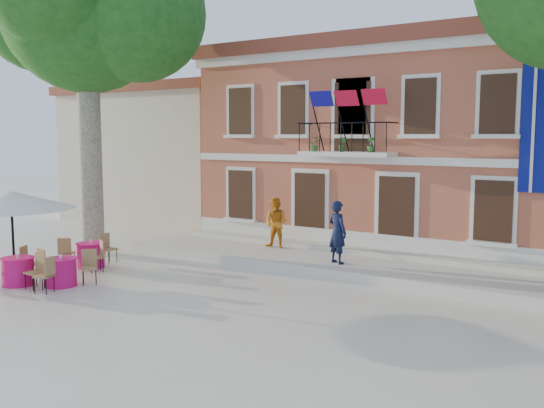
{
  "coord_description": "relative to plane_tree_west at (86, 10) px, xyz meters",
  "views": [
    {
      "loc": [
        10.88,
        -12.3,
        4.09
      ],
      "look_at": [
        0.45,
        3.5,
        1.95
      ],
      "focal_mm": 40.0,
      "sensor_mm": 36.0,
      "label": 1
    }
  ],
  "objects": [
    {
      "name": "ground",
      "position": [
        5.79,
        -1.63,
        -8.28
      ],
      "size": [
        90.0,
        90.0,
        0.0
      ],
      "primitive_type": "plane",
      "color": "beige",
      "rests_on": "ground"
    },
    {
      "name": "main_building",
      "position": [
        7.79,
        8.35,
        -4.5
      ],
      "size": [
        13.5,
        9.59,
        7.5
      ],
      "color": "#B75A42",
      "rests_on": "ground"
    },
    {
      "name": "neighbor_west",
      "position": [
        -3.71,
        9.37,
        -5.06
      ],
      "size": [
        9.4,
        9.4,
        6.4
      ],
      "color": "beige",
      "rests_on": "ground"
    },
    {
      "name": "terrace",
      "position": [
        7.79,
        2.77,
        -8.13
      ],
      "size": [
        14.0,
        3.4,
        0.3
      ],
      "primitive_type": "cube",
      "color": "silver",
      "rests_on": "ground"
    },
    {
      "name": "plane_tree_west",
      "position": [
        0.0,
        0.0,
        0.0
      ],
      "size": [
        5.72,
        5.72,
        11.25
      ],
      "color": "#A59E84",
      "rests_on": "ground"
    },
    {
      "name": "patio_umbrella",
      "position": [
        1.38,
        -3.96,
        -5.98
      ],
      "size": [
        3.45,
        3.45,
        2.56
      ],
      "color": "black",
      "rests_on": "ground"
    },
    {
      "name": "pedestrian_navy",
      "position": [
        8.49,
        1.99,
        -7.04
      ],
      "size": [
        0.8,
        0.67,
        1.88
      ],
      "primitive_type": "imported",
      "rotation": [
        0.0,
        0.0,
        2.77
      ],
      "color": "black",
      "rests_on": "terrace"
    },
    {
      "name": "pedestrian_orange",
      "position": [
        5.61,
        3.08,
        -7.12
      ],
      "size": [
        0.88,
        0.71,
        1.72
      ],
      "primitive_type": "imported",
      "rotation": [
        0.0,
        0.0,
        0.07
      ],
      "color": "orange",
      "rests_on": "terrace"
    },
    {
      "name": "cafe_table_0",
      "position": [
        1.69,
        -1.53,
        -7.85
      ],
      "size": [
        1.87,
        1.65,
        0.95
      ],
      "color": "#EC1677",
      "rests_on": "ground"
    },
    {
      "name": "cafe_table_1",
      "position": [
        1.85,
        -4.17,
        -7.85
      ],
      "size": [
        1.63,
        1.87,
        0.95
      ],
      "color": "#EC1677",
      "rests_on": "ground"
    },
    {
      "name": "cafe_table_3",
      "position": [
        2.91,
        -3.58,
        -7.85
      ],
      "size": [
        1.77,
        1.84,
        0.95
      ],
      "color": "#EC1677",
      "rests_on": "ground"
    }
  ]
}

